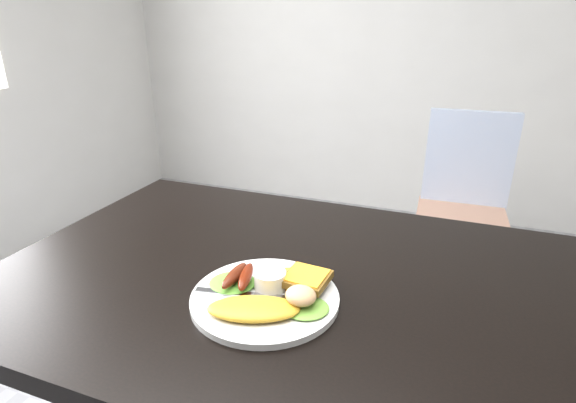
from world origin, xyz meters
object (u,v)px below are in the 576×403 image
object	(u,v)px
dining_table	(289,282)
person	(258,188)
dining_chair	(461,220)
plate	(265,298)

from	to	relation	value
dining_table	person	world-z (taller)	person
dining_table	person	distance (m)	0.71
dining_table	person	xyz separation A→B (m)	(-0.35, 0.62, -0.05)
dining_chair	plate	world-z (taller)	plate
dining_chair	plate	distance (m)	1.32
dining_table	plate	xyz separation A→B (m)	(-0.01, -0.11, 0.03)
person	plate	world-z (taller)	person
dining_table	dining_chair	size ratio (longest dim) A/B	3.31
dining_chair	dining_table	bearing A→B (deg)	-109.52
dining_table	dining_chair	distance (m)	1.21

